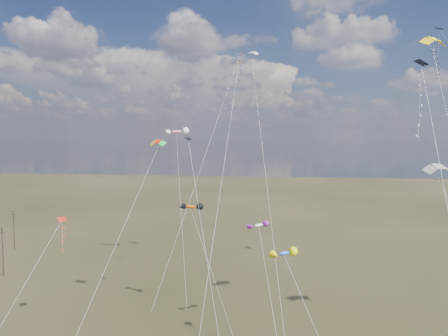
# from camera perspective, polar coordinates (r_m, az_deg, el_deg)

# --- Properties ---
(utility_pole_near) EXTENTS (1.40, 0.20, 8.00)m
(utility_pole_near) POSITION_cam_1_polar(r_m,az_deg,el_deg) (75.42, -29.06, -10.35)
(utility_pole_near) COLOR black
(utility_pole_near) RESTS_ON ground
(utility_pole_far) EXTENTS (1.40, 0.20, 8.00)m
(utility_pole_far) POSITION_cam_1_polar(r_m,az_deg,el_deg) (91.02, -27.81, -7.83)
(utility_pole_far) COLOR black
(utility_pole_far) RESTS_ON ground
(diamond_navy_tall) EXTENTS (10.03, 20.10, 36.34)m
(diamond_navy_tall) POSITION_cam_1_polar(r_m,az_deg,el_deg) (66.76, 1.34, 11.85)
(diamond_navy_tall) COLOR #08124D
(diamond_navy_tall) RESTS_ON ground
(diamond_black_mid) EXTENTS (7.09, 14.44, 22.59)m
(diamond_black_mid) POSITION_cam_1_polar(r_m,az_deg,el_deg) (44.98, -3.69, -5.16)
(diamond_black_mid) COLOR black
(diamond_black_mid) RESTS_ON ground
(diamond_red_low) EXTENTS (4.18, 11.86, 13.56)m
(diamond_red_low) POSITION_cam_1_polar(r_m,az_deg,el_deg) (48.95, -22.58, -9.66)
(diamond_red_low) COLOR red
(diamond_red_low) RESTS_ON ground
(diamond_navy_right) EXTENTS (1.78, 20.39, 28.28)m
(diamond_navy_right) POSITION_cam_1_polar(r_m,az_deg,el_deg) (32.06, 26.62, 6.26)
(diamond_navy_right) COLOR #0C1144
(diamond_navy_right) RESTS_ON ground
(diamond_orange_center) EXTENTS (2.05, 26.45, 32.73)m
(diamond_orange_center) POSITION_cam_1_polar(r_m,az_deg,el_deg) (44.82, 0.25, 2.12)
(diamond_orange_center) COLOR #C46913
(diamond_orange_center) RESTS_ON ground
(parafoil_yellow) EXTENTS (5.33, 29.71, 33.12)m
(parafoil_yellow) POSITION_cam_1_polar(r_m,az_deg,el_deg) (46.73, 27.80, 15.85)
(parafoil_yellow) COLOR yellow
(parafoil_yellow) RESTS_ON ground
(parafoil_blue_white) EXTENTS (6.55, 26.30, 36.17)m
(parafoil_blue_white) POSITION_cam_1_polar(r_m,az_deg,el_deg) (63.77, 4.05, 15.87)
(parafoil_blue_white) COLOR #2065B5
(parafoil_blue_white) RESTS_ON ground
(parafoil_striped) EXTENTS (5.63, 17.14, 20.26)m
(parafoil_striped) POSITION_cam_1_polar(r_m,az_deg,el_deg) (48.81, 28.36, 0.18)
(parafoil_striped) COLOR #E7B00F
(parafoil_striped) RESTS_ON ground
(parafoil_tricolor) EXTENTS (7.16, 13.46, 22.63)m
(parafoil_tricolor) POSITION_cam_1_polar(r_m,az_deg,el_deg) (48.32, -9.54, 3.56)
(parafoil_tricolor) COLOR yellow
(parafoil_tricolor) RESTS_ON ground
(novelty_orange_black) EXTENTS (8.72, 10.08, 14.46)m
(novelty_orange_black) POSITION_cam_1_polar(r_m,az_deg,el_deg) (50.16, -4.77, -5.60)
(novelty_orange_black) COLOR #EF5705
(novelty_orange_black) RESTS_ON ground
(novelty_white_purple) EXTENTS (3.80, 7.55, 13.26)m
(novelty_white_purple) POSITION_cam_1_polar(r_m,az_deg,el_deg) (44.79, 5.02, -8.21)
(novelty_white_purple) COLOR white
(novelty_white_purple) RESTS_ON ground
(novelty_redwhite_stripe) EXTENTS (7.58, 18.32, 24.24)m
(novelty_redwhite_stripe) POSITION_cam_1_polar(r_m,az_deg,el_deg) (68.59, -6.82, 5.13)
(novelty_redwhite_stripe) COLOR red
(novelty_redwhite_stripe) RESTS_ON ground
(novelty_blue_yellow) EXTENTS (7.21, 9.61, 12.57)m
(novelty_blue_yellow) POSITION_cam_1_polar(r_m,az_deg,el_deg) (37.42, 8.67, -12.03)
(novelty_blue_yellow) COLOR blue
(novelty_blue_yellow) RESTS_ON ground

